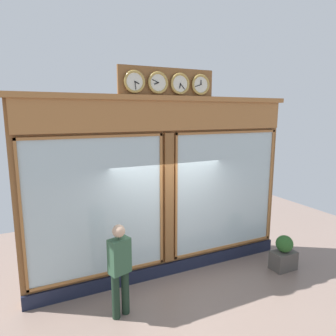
# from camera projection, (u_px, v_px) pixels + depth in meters

# --- Properties ---
(shop_facade) EXTENTS (6.01, 0.42, 4.43)m
(shop_facade) POSITION_uv_depth(u_px,v_px,m) (166.00, 187.00, 6.54)
(shop_facade) COLOR brown
(shop_facade) RESTS_ON ground_plane
(pedestrian) EXTENTS (0.41, 0.32, 1.69)m
(pedestrian) POSITION_uv_depth(u_px,v_px,m) (120.00, 267.00, 5.24)
(pedestrian) COLOR #1C2F21
(pedestrian) RESTS_ON ground_plane
(planter_box) EXTENTS (0.56, 0.36, 0.42)m
(planter_box) POSITION_uv_depth(u_px,v_px,m) (283.00, 260.00, 6.97)
(planter_box) COLOR #4C4742
(planter_box) RESTS_ON ground_plane
(planter_shrub) EXTENTS (0.38, 0.38, 0.38)m
(planter_shrub) POSITION_uv_depth(u_px,v_px,m) (284.00, 244.00, 6.90)
(planter_shrub) COLOR #285623
(planter_shrub) RESTS_ON planter_box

